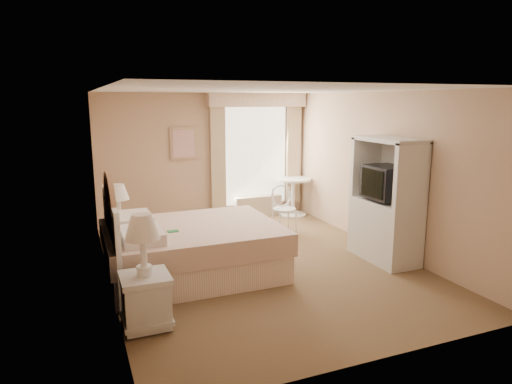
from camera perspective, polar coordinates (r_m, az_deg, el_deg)
name	(u,v)px	position (r m, az deg, el deg)	size (l,w,h in m)	color
room	(260,180)	(6.46, 0.48, 1.50)	(4.21, 5.51, 2.51)	brown
window	(257,151)	(9.28, 0.15, 5.10)	(2.05, 0.22, 2.51)	white
framed_art	(183,143)	(8.86, -9.06, 6.02)	(0.52, 0.04, 0.62)	tan
bed	(185,248)	(6.33, -8.87, -6.95)	(2.31, 1.82, 1.61)	#E3B293
nightstand_near	(145,286)	(4.99, -13.68, -11.38)	(0.50, 0.50, 1.21)	silver
nightstand_far	(120,229)	(7.34, -16.62, -4.47)	(0.45, 0.45, 1.10)	silver
round_table	(293,191)	(9.46, 4.66, 0.18)	(0.74, 0.74, 0.78)	white
cafe_chair	(283,205)	(8.25, 3.41, -1.65)	(0.42, 0.42, 0.86)	white
armoire	(386,210)	(7.03, 15.92, -2.19)	(0.55, 1.10, 1.84)	silver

